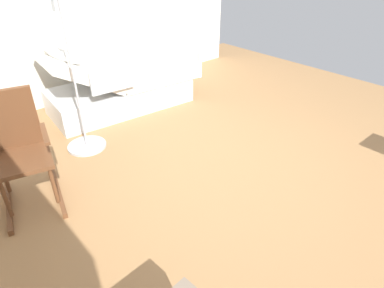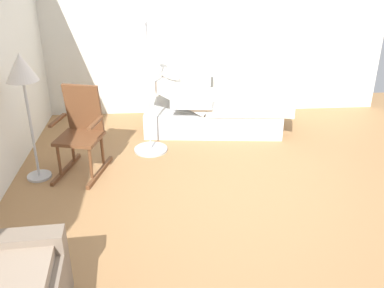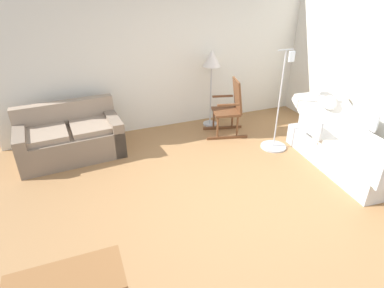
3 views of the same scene
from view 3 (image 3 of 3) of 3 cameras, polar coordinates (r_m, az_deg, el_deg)
The scene contains 7 objects.
ground_plane at distance 4.42m, azimuth 5.82°, elevation -9.60°, with size 7.17×7.17×0.00m, color #9E7247.
back_wall at distance 6.11m, azimuth -5.15°, elevation 15.21°, with size 5.94×0.10×2.70m, color silver.
hospital_bed at distance 5.50m, azimuth 25.85°, elevation -0.67°, with size 1.16×2.14×1.05m.
couch at distance 5.59m, azimuth -20.82°, elevation 0.84°, with size 1.65×0.96×0.85m.
rocking_chair at distance 5.96m, azimuth 6.78°, elevation 6.27°, with size 0.85×0.65×1.05m.
floor_lamp at distance 6.11m, azimuth 3.52°, elevation 14.10°, with size 0.34×0.34×1.48m.
iv_pole at distance 5.69m, azimuth 14.62°, elevation 1.66°, with size 0.44×0.44×1.69m.
Camera 3 is at (-1.69, -3.08, 2.68)m, focal length 29.93 mm.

